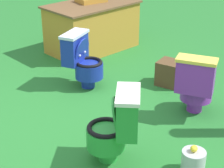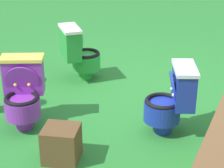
% 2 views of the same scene
% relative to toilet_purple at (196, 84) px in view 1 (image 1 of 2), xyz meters
% --- Properties ---
extents(ground, '(14.00, 14.00, 0.00)m').
position_rel_toilet_purple_xyz_m(ground, '(-1.14, 0.76, -0.37)').
color(ground, '#26752D').
extents(toilet_purple, '(0.63, 0.60, 0.73)m').
position_rel_toilet_purple_xyz_m(toilet_purple, '(0.00, 0.00, 0.00)').
color(toilet_purple, purple).
rests_on(toilet_purple, ground).
extents(toilet_green, '(0.63, 0.63, 0.73)m').
position_rel_toilet_purple_xyz_m(toilet_green, '(-1.27, -0.17, 0.00)').
color(toilet_green, green).
rests_on(toilet_green, ground).
extents(toilet_blue, '(0.59, 0.63, 0.73)m').
position_rel_toilet_purple_xyz_m(toilet_blue, '(-0.62, 1.39, 0.00)').
color(toilet_blue, '#192D9E').
rests_on(toilet_blue, ground).
extents(vendor_table, '(1.55, 1.02, 0.85)m').
position_rel_toilet_purple_xyz_m(vendor_table, '(0.28, 2.49, 0.02)').
color(vendor_table, '#B7842D').
rests_on(vendor_table, ground).
extents(small_crate, '(0.39, 0.40, 0.33)m').
position_rel_toilet_purple_xyz_m(small_crate, '(0.33, 0.73, -0.21)').
color(small_crate, brown).
rests_on(small_crate, ground).
extents(lemon_bucket, '(0.22, 0.22, 0.28)m').
position_rel_toilet_purple_xyz_m(lemon_bucket, '(-0.82, -0.74, -0.26)').
color(lemon_bucket, '#B7B7BF').
rests_on(lemon_bucket, ground).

